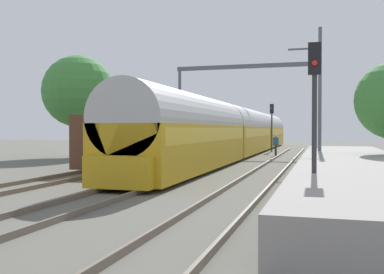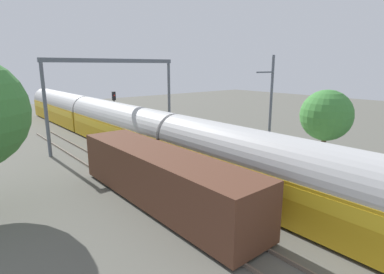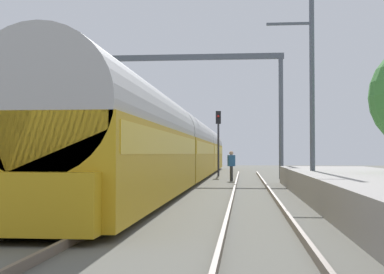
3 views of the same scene
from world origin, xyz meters
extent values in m
plane|color=#5D5C53|center=(0.00, 0.00, 0.00)|extent=(120.00, 120.00, 0.00)
cube|color=#6D5F52|center=(-3.30, 0.00, 0.08)|extent=(0.08, 60.00, 0.16)
cube|color=#6D5F52|center=(-0.72, 0.00, 0.08)|extent=(0.08, 60.00, 0.16)
cube|color=#6D5F52|center=(0.72, 0.00, 0.08)|extent=(0.08, 60.00, 0.16)
cube|color=#6D5F52|center=(3.30, 0.00, 0.08)|extent=(0.08, 60.00, 0.16)
cube|color=#6D5F52|center=(4.73, 0.00, 0.08)|extent=(0.08, 60.00, 0.16)
cube|color=gray|center=(7.83, 2.00, 0.45)|extent=(4.40, 28.00, 0.90)
cube|color=gold|center=(0.00, 3.29, 1.26)|extent=(2.90, 16.00, 2.20)
cube|color=gold|center=(0.00, 3.29, 1.89)|extent=(2.93, 15.36, 0.64)
cylinder|color=#B4B4B4|center=(0.00, 3.29, 2.56)|extent=(2.84, 16.00, 2.84)
cube|color=gold|center=(0.00, 19.64, 1.26)|extent=(2.90, 16.00, 2.20)
cube|color=gold|center=(0.00, 19.64, 1.89)|extent=(2.93, 15.36, 0.64)
cylinder|color=#B4B4B4|center=(0.00, 19.64, 2.56)|extent=(2.84, 16.00, 2.84)
cube|color=gold|center=(0.00, 35.99, 1.26)|extent=(2.90, 16.00, 2.20)
cube|color=gold|center=(0.00, 35.99, 1.89)|extent=(2.93, 15.36, 0.64)
cylinder|color=#B4B4B4|center=(0.00, 35.99, 2.56)|extent=(2.84, 16.00, 2.84)
cube|color=#563323|center=(-4.01, 7.31, 1.51)|extent=(2.80, 13.00, 2.70)
cube|color=black|center=(-4.01, 7.31, 0.21)|extent=(2.52, 11.96, 0.10)
cylinder|color=#313131|center=(2.98, 17.77, 0.42)|extent=(0.23, 0.23, 0.85)
cube|color=#285684|center=(2.98, 17.77, 1.17)|extent=(0.46, 0.36, 0.64)
sphere|color=tan|center=(2.98, 17.77, 1.61)|extent=(0.24, 0.24, 0.24)
cylinder|color=#2D2D33|center=(1.92, 24.71, 1.84)|extent=(0.14, 0.14, 3.68)
cube|color=black|center=(1.92, 24.71, 4.13)|extent=(0.36, 0.20, 0.90)
sphere|color=red|center=(1.92, 24.59, 4.21)|extent=(0.16, 0.16, 0.16)
cylinder|color=#515965|center=(-6.01, 20.44, 3.75)|extent=(0.28, 0.28, 7.50)
cylinder|color=#515965|center=(6.01, 20.44, 3.75)|extent=(0.28, 0.28, 7.50)
cube|color=#515965|center=(0.00, 20.44, 7.68)|extent=(12.43, 0.24, 0.36)
cylinder|color=#515965|center=(6.41, 8.10, 4.00)|extent=(0.20, 0.20, 8.00)
cube|color=#515965|center=(5.51, 8.10, 6.80)|extent=(1.80, 0.10, 0.10)
cylinder|color=#4C3826|center=(10.01, 5.59, 1.06)|extent=(0.36, 0.36, 2.12)
sphere|color=#3D8239|center=(10.01, 5.59, 3.58)|extent=(3.88, 3.88, 3.88)
camera|label=1|loc=(6.51, -18.44, 2.14)|focal=41.57mm
camera|label=2|loc=(-12.63, -5.53, 7.24)|focal=28.73mm
camera|label=3|loc=(3.67, -14.20, 1.59)|focal=51.69mm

